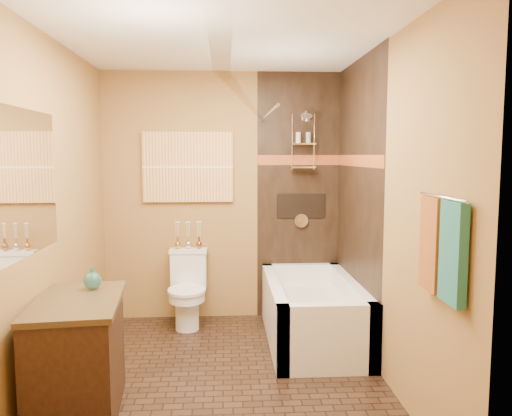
{
  "coord_description": "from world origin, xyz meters",
  "views": [
    {
      "loc": [
        0.03,
        -3.57,
        1.66
      ],
      "look_at": [
        0.27,
        0.4,
        1.25
      ],
      "focal_mm": 35.0,
      "sensor_mm": 36.0,
      "label": 1
    }
  ],
  "objects": [
    {
      "name": "toilet",
      "position": [
        -0.35,
        1.22,
        0.37
      ],
      "size": [
        0.38,
        0.55,
        0.73
      ],
      "rotation": [
        0.0,
        0.0,
        -0.03
      ],
      "color": "white",
      "rests_on": "floor"
    },
    {
      "name": "alcove_tile_right",
      "position": [
        1.19,
        0.75,
        1.25
      ],
      "size": [
        0.01,
        1.5,
        2.5
      ],
      "primitive_type": "cube",
      "color": "black",
      "rests_on": "wall_right"
    },
    {
      "name": "curtain_rod",
      "position": [
        0.4,
        0.75,
        2.02
      ],
      "size": [
        0.03,
        1.55,
        0.03
      ],
      "primitive_type": "cylinder",
      "rotation": [
        1.57,
        0.0,
        0.0
      ],
      "color": "silver",
      "rests_on": "wall_back"
    },
    {
      "name": "floor",
      "position": [
        0.0,
        0.0,
        0.0
      ],
      "size": [
        3.0,
        3.0,
        0.0
      ],
      "primitive_type": "plane",
      "color": "black",
      "rests_on": "ground"
    },
    {
      "name": "mosaic_band_right",
      "position": [
        1.18,
        0.75,
        1.62
      ],
      "size": [
        0.01,
        1.5,
        0.1
      ],
      "primitive_type": "cube",
      "color": "maroon",
      "rests_on": "alcove_tile_right"
    },
    {
      "name": "teal_bottle",
      "position": [
        -0.87,
        -0.21,
        0.84
      ],
      "size": [
        0.15,
        0.15,
        0.19
      ],
      "primitive_type": null,
      "rotation": [
        0.0,
        0.0,
        -0.33
      ],
      "color": "#256F65",
      "rests_on": "vanity"
    },
    {
      "name": "wall_left",
      "position": [
        -1.2,
        0.0,
        1.25
      ],
      "size": [
        0.02,
        3.0,
        2.5
      ],
      "primitive_type": "cube",
      "color": "olive",
      "rests_on": "floor"
    },
    {
      "name": "bathtub",
      "position": [
        0.8,
        0.75,
        0.22
      ],
      "size": [
        0.8,
        1.5,
        0.55
      ],
      "color": "white",
      "rests_on": "floor"
    },
    {
      "name": "alcove_niche",
      "position": [
        0.8,
        1.48,
        1.15
      ],
      "size": [
        0.5,
        0.01,
        0.25
      ],
      "primitive_type": "cube",
      "color": "black",
      "rests_on": "alcove_tile_back"
    },
    {
      "name": "alcove_tile_back",
      "position": [
        0.78,
        1.49,
        1.25
      ],
      "size": [
        0.85,
        0.01,
        2.5
      ],
      "primitive_type": "cube",
      "color": "black",
      "rests_on": "wall_back"
    },
    {
      "name": "sunset_painting",
      "position": [
        -0.35,
        1.48,
        1.55
      ],
      "size": [
        0.9,
        0.04,
        0.7
      ],
      "primitive_type": "cube",
      "color": "orange",
      "rests_on": "wall_back"
    },
    {
      "name": "wall_front",
      "position": [
        0.0,
        -1.5,
        1.25
      ],
      "size": [
        2.4,
        0.02,
        2.5
      ],
      "primitive_type": "cube",
      "color": "olive",
      "rests_on": "floor"
    },
    {
      "name": "towel_teal",
      "position": [
        1.16,
        -1.18,
        1.18
      ],
      "size": [
        0.05,
        0.22,
        0.52
      ],
      "primitive_type": "cube",
      "color": "#217067",
      "rests_on": "towel_bar"
    },
    {
      "name": "mosaic_band_back",
      "position": [
        0.78,
        1.48,
        1.62
      ],
      "size": [
        0.85,
        0.01,
        0.1
      ],
      "primitive_type": "cube",
      "color": "maroon",
      "rests_on": "alcove_tile_back"
    },
    {
      "name": "bud_vases",
      "position": [
        -0.35,
        1.39,
        0.88
      ],
      "size": [
        0.27,
        0.06,
        0.27
      ],
      "color": "#C3883D",
      "rests_on": "toilet"
    },
    {
      "name": "wall_right",
      "position": [
        1.2,
        0.0,
        1.25
      ],
      "size": [
        0.02,
        3.0,
        2.5
      ],
      "primitive_type": "cube",
      "color": "olive",
      "rests_on": "floor"
    },
    {
      "name": "wall_back",
      "position": [
        0.0,
        1.5,
        1.25
      ],
      "size": [
        2.4,
        0.02,
        2.5
      ],
      "primitive_type": "cube",
      "color": "olive",
      "rests_on": "floor"
    },
    {
      "name": "vanity_mirror",
      "position": [
        -1.19,
        -0.44,
        1.5
      ],
      "size": [
        0.01,
        1.0,
        0.9
      ],
      "primitive_type": "cube",
      "color": "white",
      "rests_on": "wall_left"
    },
    {
      "name": "towel_bar",
      "position": [
        1.15,
        -1.05,
        1.45
      ],
      "size": [
        0.02,
        0.55,
        0.02
      ],
      "primitive_type": "cylinder",
      "rotation": [
        1.57,
        0.0,
        0.0
      ],
      "color": "silver",
      "rests_on": "wall_right"
    },
    {
      "name": "ceiling",
      "position": [
        0.0,
        0.0,
        2.5
      ],
      "size": [
        3.0,
        3.0,
        0.0
      ],
      "primitive_type": "plane",
      "color": "silver",
      "rests_on": "wall_back"
    },
    {
      "name": "towel_rust",
      "position": [
        1.16,
        -0.92,
        1.18
      ],
      "size": [
        0.05,
        0.22,
        0.52
      ],
      "primitive_type": "cube",
      "color": "#93531A",
      "rests_on": "towel_bar"
    },
    {
      "name": "vanity",
      "position": [
        -0.92,
        -0.44,
        0.38
      ],
      "size": [
        0.61,
        0.91,
        0.76
      ],
      "rotation": [
        0.0,
        0.0,
        0.1
      ],
      "color": "black",
      "rests_on": "floor"
    },
    {
      "name": "shower_fixtures",
      "position": [
        0.8,
        1.38,
        1.67
      ],
      "size": [
        0.24,
        0.33,
        1.16
      ],
      "color": "silver",
      "rests_on": "floor"
    }
  ]
}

